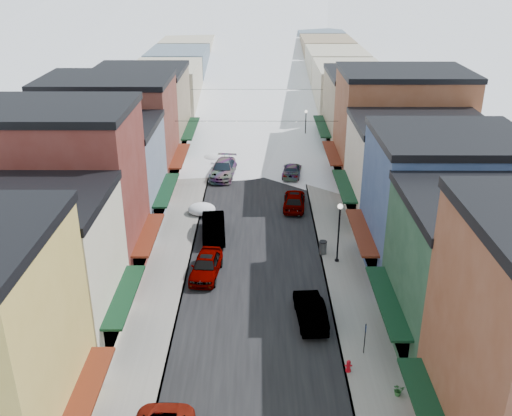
{
  "coord_description": "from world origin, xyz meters",
  "views": [
    {
      "loc": [
        0.18,
        -15.76,
        21.23
      ],
      "look_at": [
        0.0,
        27.37,
        2.24
      ],
      "focal_mm": 40.0,
      "sensor_mm": 36.0,
      "label": 1
    }
  ],
  "objects_px": {
    "car_green_sedan": "(310,310)",
    "streetlamp_near": "(339,226)",
    "car_silver_sedan": "(206,265)",
    "fire_hydrant": "(348,366)",
    "car_dark_hatch": "(214,227)",
    "trash_can": "(323,247)"
  },
  "relations": [
    {
      "from": "car_green_sedan",
      "to": "fire_hydrant",
      "type": "bearing_deg",
      "value": 104.31
    },
    {
      "from": "fire_hydrant",
      "to": "streetlamp_near",
      "type": "distance_m",
      "value": 12.89
    },
    {
      "from": "car_silver_sedan",
      "to": "fire_hydrant",
      "type": "height_order",
      "value": "car_silver_sedan"
    },
    {
      "from": "car_silver_sedan",
      "to": "fire_hydrant",
      "type": "relative_size",
      "value": 6.62
    },
    {
      "from": "car_silver_sedan",
      "to": "car_green_sedan",
      "type": "relative_size",
      "value": 1.01
    },
    {
      "from": "car_green_sedan",
      "to": "streetlamp_near",
      "type": "height_order",
      "value": "streetlamp_near"
    },
    {
      "from": "trash_can",
      "to": "car_green_sedan",
      "type": "bearing_deg",
      "value": -101.03
    },
    {
      "from": "car_silver_sedan",
      "to": "fire_hydrant",
      "type": "xyz_separation_m",
      "value": [
        8.78,
        -10.65,
        -0.34
      ]
    },
    {
      "from": "car_dark_hatch",
      "to": "fire_hydrant",
      "type": "height_order",
      "value": "car_dark_hatch"
    },
    {
      "from": "car_dark_hatch",
      "to": "car_green_sedan",
      "type": "height_order",
      "value": "car_dark_hatch"
    },
    {
      "from": "fire_hydrant",
      "to": "trash_can",
      "type": "height_order",
      "value": "trash_can"
    },
    {
      "from": "car_green_sedan",
      "to": "streetlamp_near",
      "type": "relative_size",
      "value": 1.01
    },
    {
      "from": "car_silver_sedan",
      "to": "streetlamp_near",
      "type": "relative_size",
      "value": 1.02
    },
    {
      "from": "car_silver_sedan",
      "to": "streetlamp_near",
      "type": "distance_m",
      "value": 10.19
    },
    {
      "from": "fire_hydrant",
      "to": "streetlamp_near",
      "type": "xyz_separation_m",
      "value": [
        0.95,
        12.58,
        2.64
      ]
    },
    {
      "from": "fire_hydrant",
      "to": "streetlamp_near",
      "type": "height_order",
      "value": "streetlamp_near"
    },
    {
      "from": "car_green_sedan",
      "to": "car_silver_sedan",
      "type": "bearing_deg",
      "value": -42.68
    },
    {
      "from": "streetlamp_near",
      "to": "trash_can",
      "type": "bearing_deg",
      "value": 128.71
    },
    {
      "from": "car_dark_hatch",
      "to": "streetlamp_near",
      "type": "xyz_separation_m",
      "value": [
        9.65,
        -4.34,
        2.26
      ]
    },
    {
      "from": "car_silver_sedan",
      "to": "fire_hydrant",
      "type": "bearing_deg",
      "value": -44.48
    },
    {
      "from": "car_dark_hatch",
      "to": "fire_hydrant",
      "type": "relative_size",
      "value": 7.2
    },
    {
      "from": "trash_can",
      "to": "fire_hydrant",
      "type": "bearing_deg",
      "value": -90.0
    }
  ]
}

